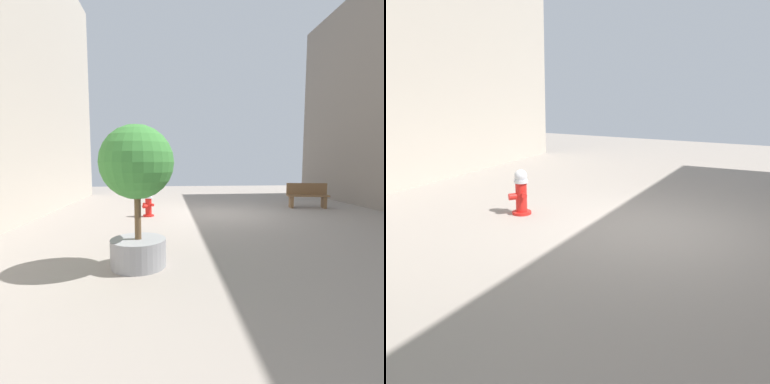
% 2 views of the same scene
% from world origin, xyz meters
% --- Properties ---
extents(ground_plane, '(23.40, 23.40, 0.00)m').
position_xyz_m(ground_plane, '(0.00, 0.00, 0.00)').
color(ground_plane, gray).
extents(fire_hydrant, '(0.39, 0.40, 0.84)m').
position_xyz_m(fire_hydrant, '(2.45, 0.26, 0.42)').
color(fire_hydrant, red).
rests_on(fire_hydrant, ground_plane).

